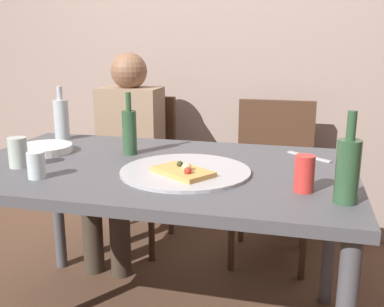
# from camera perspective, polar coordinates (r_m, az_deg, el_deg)

# --- Properties ---
(back_wall) EXTENTS (6.00, 0.10, 2.60)m
(back_wall) POSITION_cam_1_polar(r_m,az_deg,el_deg) (2.90, 3.28, 15.56)
(back_wall) COLOR gray
(back_wall) RESTS_ON ground_plane
(dining_table) EXTENTS (1.55, 0.93, 0.75)m
(dining_table) POSITION_cam_1_polar(r_m,az_deg,el_deg) (1.80, -4.55, -3.84)
(dining_table) COLOR #4C4C51
(dining_table) RESTS_ON ground_plane
(pizza_tray) EXTENTS (0.49, 0.49, 0.01)m
(pizza_tray) POSITION_cam_1_polar(r_m,az_deg,el_deg) (1.67, -0.85, -2.28)
(pizza_tray) COLOR #ADADB2
(pizza_tray) RESTS_ON dining_table
(pizza_slice_last) EXTENTS (0.26, 0.23, 0.05)m
(pizza_slice_last) POSITION_cam_1_polar(r_m,az_deg,el_deg) (1.61, -1.14, -2.28)
(pizza_slice_last) COLOR tan
(pizza_slice_last) RESTS_ON pizza_tray
(wine_bottle) EXTENTS (0.07, 0.07, 0.28)m
(wine_bottle) POSITION_cam_1_polar(r_m,az_deg,el_deg) (1.42, 19.36, -1.88)
(wine_bottle) COLOR #2D5133
(wine_bottle) RESTS_ON dining_table
(beer_bottle) EXTENTS (0.07, 0.07, 0.26)m
(beer_bottle) POSITION_cam_1_polar(r_m,az_deg,el_deg) (2.31, -16.43, 4.32)
(beer_bottle) COLOR #B2BCC1
(beer_bottle) RESTS_ON dining_table
(water_bottle) EXTENTS (0.06, 0.06, 0.27)m
(water_bottle) POSITION_cam_1_polar(r_m,az_deg,el_deg) (1.94, -8.04, 2.87)
(water_bottle) COLOR #2D5133
(water_bottle) RESTS_ON dining_table
(tumbler_near) EXTENTS (0.06, 0.06, 0.10)m
(tumbler_near) POSITION_cam_1_polar(r_m,az_deg,el_deg) (1.69, -19.37, -1.42)
(tumbler_near) COLOR silver
(tumbler_near) RESTS_ON dining_table
(tumbler_far) EXTENTS (0.07, 0.07, 0.12)m
(tumbler_far) POSITION_cam_1_polar(r_m,az_deg,el_deg) (1.86, -21.45, 0.13)
(tumbler_far) COLOR #B7C6BC
(tumbler_far) RESTS_ON dining_table
(soda_can) EXTENTS (0.07, 0.07, 0.12)m
(soda_can) POSITION_cam_1_polar(r_m,az_deg,el_deg) (1.49, 14.23, -2.51)
(soda_can) COLOR red
(soda_can) RESTS_ON dining_table
(plate_stack) EXTENTS (0.24, 0.24, 0.03)m
(plate_stack) POSITION_cam_1_polar(r_m,az_deg,el_deg) (2.08, -18.35, 0.59)
(plate_stack) COLOR white
(plate_stack) RESTS_ON dining_table
(table_knife) EXTENTS (0.18, 0.15, 0.01)m
(table_knife) POSITION_cam_1_polar(r_m,az_deg,el_deg) (1.95, 14.78, -0.39)
(table_knife) COLOR #B7B7BC
(table_knife) RESTS_ON dining_table
(chair_left) EXTENTS (0.44, 0.44, 0.90)m
(chair_left) POSITION_cam_1_polar(r_m,az_deg,el_deg) (2.77, -7.23, -0.91)
(chair_left) COLOR #472D1E
(chair_left) RESTS_ON ground_plane
(chair_right) EXTENTS (0.44, 0.44, 0.90)m
(chair_right) POSITION_cam_1_polar(r_m,az_deg,el_deg) (2.59, 10.35, -2.10)
(chair_right) COLOR #472D1E
(chair_right) RESTS_ON ground_plane
(guest_in_sweater) EXTENTS (0.36, 0.56, 1.17)m
(guest_in_sweater) POSITION_cam_1_polar(r_m,az_deg,el_deg) (2.60, -8.53, 0.96)
(guest_in_sweater) COLOR #937A60
(guest_in_sweater) RESTS_ON ground_plane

